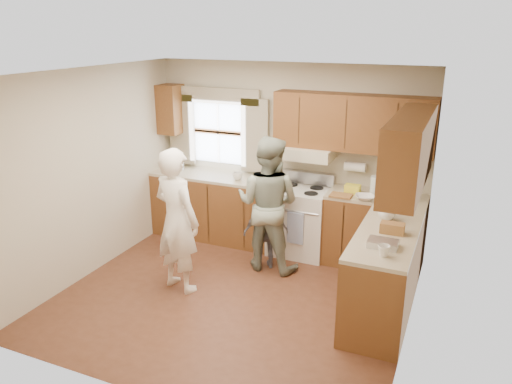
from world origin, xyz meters
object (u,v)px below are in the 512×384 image
at_px(child, 266,232).
at_px(stove, 300,220).
at_px(woman_left, 177,221).
at_px(woman_right, 268,204).

bearing_deg(child, stove, -141.26).
distance_m(stove, woman_left, 1.83).
bearing_deg(woman_right, stove, -110.60).
bearing_deg(woman_right, child, 62.60).
bearing_deg(stove, woman_left, -123.20).
distance_m(woman_left, child, 1.20).
bearing_deg(woman_left, child, -114.50).
bearing_deg(woman_left, stove, -108.12).
relative_size(stove, child, 1.11).
xyz_separation_m(woman_left, child, (0.73, 0.88, -0.37)).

